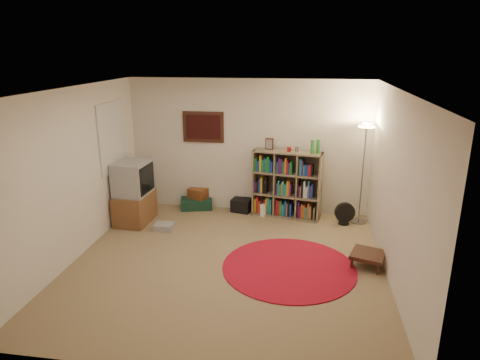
% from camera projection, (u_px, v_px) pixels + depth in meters
% --- Properties ---
extents(room, '(4.54, 4.54, 2.54)m').
position_uv_depth(room, '(223.00, 180.00, 5.94)').
color(room, '#87714F').
rests_on(room, ground).
extents(bookshelf, '(1.29, 0.58, 1.49)m').
position_uv_depth(bookshelf, '(286.00, 185.00, 7.86)').
color(bookshelf, '#72644C').
rests_on(bookshelf, ground).
extents(floor_lamp, '(0.40, 0.40, 1.81)m').
position_uv_depth(floor_lamp, '(365.00, 141.00, 7.30)').
color(floor_lamp, '#939397').
rests_on(floor_lamp, ground).
extents(floor_fan, '(0.37, 0.22, 0.41)m').
position_uv_depth(floor_fan, '(345.00, 214.00, 7.58)').
color(floor_fan, black).
rests_on(floor_fan, ground).
extents(tv_stand, '(0.59, 0.80, 1.12)m').
position_uv_depth(tv_stand, '(134.00, 194.00, 7.59)').
color(tv_stand, brown).
rests_on(tv_stand, ground).
extents(dvd_box, '(0.33, 0.27, 0.11)m').
position_uv_depth(dvd_box, '(164.00, 227.00, 7.41)').
color(dvd_box, '#9A9B9F').
rests_on(dvd_box, ground).
extents(suitcase, '(0.68, 0.52, 0.20)m').
position_uv_depth(suitcase, '(197.00, 203.00, 8.39)').
color(suitcase, '#123224').
rests_on(suitcase, ground).
extents(wicker_basket, '(0.41, 0.36, 0.20)m').
position_uv_depth(wicker_basket, '(198.00, 193.00, 8.37)').
color(wicker_basket, '#5D3017').
rests_on(wicker_basket, suitcase).
extents(duffel_bag, '(0.42, 0.37, 0.25)m').
position_uv_depth(duffel_bag, '(242.00, 205.00, 8.23)').
color(duffel_bag, black).
rests_on(duffel_bag, ground).
extents(paper_towel, '(0.13, 0.13, 0.22)m').
position_uv_depth(paper_towel, '(263.00, 210.00, 7.99)').
color(paper_towel, white).
rests_on(paper_towel, ground).
extents(red_rug, '(1.91, 1.91, 0.02)m').
position_uv_depth(red_rug, '(289.00, 267.00, 6.12)').
color(red_rug, maroon).
rests_on(red_rug, ground).
extents(side_table, '(0.57, 0.57, 0.21)m').
position_uv_depth(side_table, '(368.00, 255.00, 6.13)').
color(side_table, black).
rests_on(side_table, ground).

